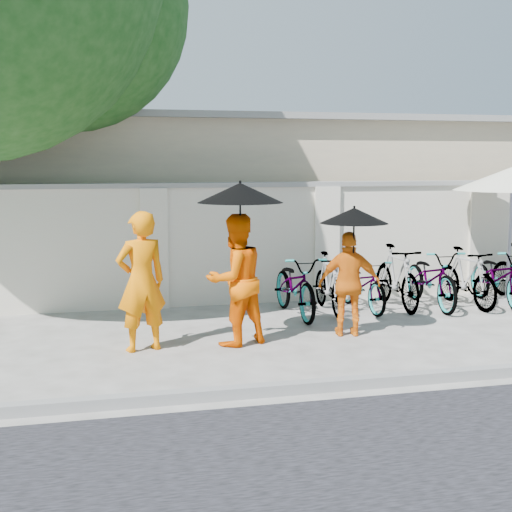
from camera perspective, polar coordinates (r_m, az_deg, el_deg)
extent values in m
plane|color=#ACA9A3|center=(9.27, 0.13, -7.66)|extent=(80.00, 80.00, 0.00)
cube|color=gray|center=(7.69, 3.25, -10.46)|extent=(40.00, 0.16, 0.12)
cube|color=beige|center=(12.38, 1.03, 0.93)|extent=(20.00, 0.30, 2.00)
cube|color=#C5B291|center=(16.24, 1.00, 4.66)|extent=(14.00, 6.00, 3.20)
sphere|color=#325F27|center=(12.52, -15.03, 18.69)|extent=(4.00, 4.00, 4.00)
imported|color=orange|center=(9.26, -9.17, -2.02)|extent=(0.75, 0.59, 1.81)
imported|color=#FA6100|center=(9.46, -1.65, -1.91)|extent=(1.04, 0.93, 1.76)
cylinder|color=black|center=(9.30, -1.26, 1.89)|extent=(0.02, 0.02, 1.04)
cone|color=black|center=(9.27, -1.27, 5.08)|extent=(1.12, 1.12, 0.26)
imported|color=orange|center=(10.04, 7.48, -2.23)|extent=(0.92, 0.55, 1.47)
cylinder|color=black|center=(9.90, 7.81, 0.73)|extent=(0.02, 0.02, 0.87)
cone|color=black|center=(9.86, 7.86, 3.23)|extent=(0.94, 0.94, 0.22)
cylinder|color=gray|center=(13.07, 19.42, -3.39)|extent=(0.45, 0.45, 0.09)
cylinder|color=gray|center=(12.92, 19.62, 1.00)|extent=(0.06, 0.06, 2.10)
imported|color=gray|center=(11.26, 3.19, -2.36)|extent=(0.69, 1.89, 0.99)
imported|color=gray|center=(11.56, 5.87, -2.17)|extent=(0.56, 1.64, 0.97)
imported|color=gray|center=(11.84, 8.51, -2.25)|extent=(0.69, 1.67, 0.86)
imported|color=gray|center=(12.05, 11.19, -1.67)|extent=(0.54, 1.77, 1.05)
imported|color=gray|center=(12.27, 13.85, -1.72)|extent=(0.74, 1.92, 0.99)
imported|color=gray|center=(12.49, 16.49, -1.66)|extent=(0.61, 1.69, 0.99)
imported|color=gray|center=(12.78, 18.88, -1.58)|extent=(0.75, 1.90, 0.98)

